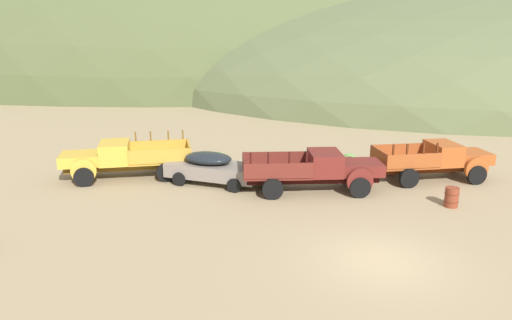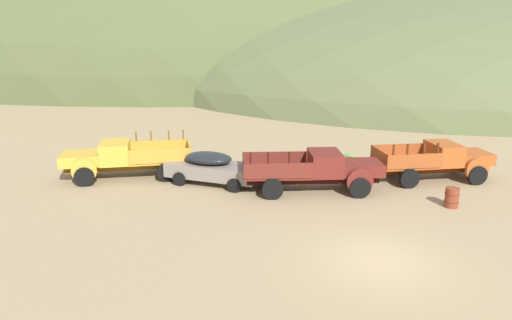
% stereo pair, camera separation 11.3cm
% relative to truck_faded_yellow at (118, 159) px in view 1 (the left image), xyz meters
% --- Properties ---
extents(ground_plane, '(300.00, 300.00, 0.00)m').
position_rel_truck_faded_yellow_xyz_m(ground_plane, '(12.04, -7.91, -1.02)').
color(ground_plane, '#998460').
extents(hill_distant, '(106.45, 71.45, 43.84)m').
position_rel_truck_faded_yellow_xyz_m(hill_distant, '(-14.21, 57.72, -1.02)').
color(hill_distant, '#4C5633').
rests_on(hill_distant, ground).
extents(hill_far_right, '(84.34, 87.22, 26.06)m').
position_rel_truck_faded_yellow_xyz_m(hill_far_right, '(26.11, 55.68, -1.02)').
color(hill_far_right, '#56603D').
rests_on(hill_far_right, ground).
extents(truck_faded_yellow, '(6.73, 3.91, 2.16)m').
position_rel_truck_faded_yellow_xyz_m(truck_faded_yellow, '(0.00, 0.00, 0.00)').
color(truck_faded_yellow, brown).
rests_on(truck_faded_yellow, ground).
extents(car_primer_gray, '(5.18, 2.82, 1.57)m').
position_rel_truck_faded_yellow_xyz_m(car_primer_gray, '(5.13, -0.43, -0.20)').
color(car_primer_gray, slate).
rests_on(car_primer_gray, ground).
extents(truck_oxblood, '(6.71, 3.15, 2.16)m').
position_rel_truck_faded_yellow_xyz_m(truck_oxblood, '(10.26, -0.89, -0.01)').
color(truck_oxblood, black).
rests_on(truck_oxblood, ground).
extents(truck_oxide_orange, '(6.09, 3.52, 2.16)m').
position_rel_truck_faded_yellow_xyz_m(truck_oxide_orange, '(16.26, 1.56, -0.02)').
color(truck_oxide_orange, '#51220D').
rests_on(truck_oxide_orange, ground).
extents(oil_drum_spare, '(0.62, 0.62, 0.87)m').
position_rel_truck_faded_yellow_xyz_m(oil_drum_spare, '(15.76, -2.45, -0.59)').
color(oil_drum_spare, brown).
rests_on(oil_drum_spare, ground).
extents(bush_between_trucks, '(0.75, 0.57, 0.52)m').
position_rel_truck_faded_yellow_xyz_m(bush_between_trucks, '(4.30, 4.31, -0.88)').
color(bush_between_trucks, '#5B8E42').
rests_on(bush_between_trucks, ground).
extents(bush_back_edge, '(0.78, 0.70, 0.65)m').
position_rel_truck_faded_yellow_xyz_m(bush_back_edge, '(12.01, 4.38, -0.85)').
color(bush_back_edge, '#5B8E42').
rests_on(bush_back_edge, ground).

